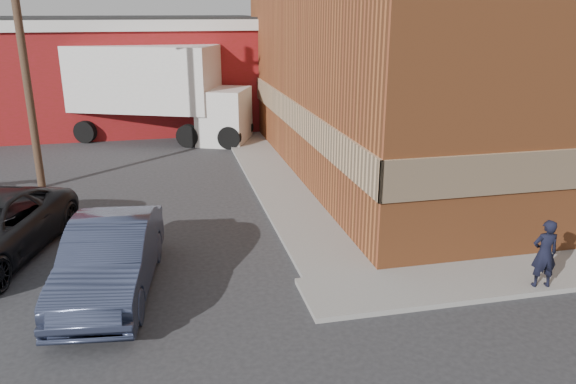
{
  "coord_description": "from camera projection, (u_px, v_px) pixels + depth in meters",
  "views": [
    {
      "loc": [
        -3.21,
        -11.24,
        5.99
      ],
      "look_at": [
        -0.07,
        2.59,
        1.34
      ],
      "focal_mm": 35.0,
      "sensor_mm": 36.0,
      "label": 1
    }
  ],
  "objects": [
    {
      "name": "sedan",
      "position": [
        110.0,
        258.0,
        12.22
      ],
      "size": [
        2.32,
        5.11,
        1.63
      ],
      "primitive_type": "imported",
      "rotation": [
        0.0,
        0.0,
        -0.12
      ],
      "color": "#323A54",
      "rests_on": "ground"
    },
    {
      "name": "brick_building",
      "position": [
        468.0,
        44.0,
        21.62
      ],
      "size": [
        14.25,
        18.25,
        9.36
      ],
      "color": "#974E27",
      "rests_on": "ground"
    },
    {
      "name": "utility_pole",
      "position": [
        22.0,
        49.0,
        18.25
      ],
      "size": [
        2.0,
        0.26,
        9.0
      ],
      "color": "#4D3626",
      "rests_on": "ground"
    },
    {
      "name": "ground",
      "position": [
        316.0,
        281.0,
        12.96
      ],
      "size": [
        90.0,
        90.0,
        0.0
      ],
      "primitive_type": "plane",
      "color": "#28282B",
      "rests_on": "ground"
    },
    {
      "name": "warehouse",
      "position": [
        104.0,
        72.0,
        29.36
      ],
      "size": [
        16.3,
        8.3,
        5.6
      ],
      "color": "maroon",
      "rests_on": "ground"
    },
    {
      "name": "man",
      "position": [
        545.0,
        254.0,
        12.24
      ],
      "size": [
        0.62,
        0.46,
        1.57
      ],
      "primitive_type": "imported",
      "rotation": [
        0.0,
        0.0,
        2.99
      ],
      "color": "black",
      "rests_on": "sidewalk_south"
    },
    {
      "name": "box_truck",
      "position": [
        160.0,
        87.0,
        26.01
      ],
      "size": [
        9.23,
        5.89,
        4.4
      ],
      "rotation": [
        0.0,
        0.0,
        -0.4
      ],
      "color": "silver",
      "rests_on": "ground"
    },
    {
      "name": "sidewalk_west",
      "position": [
        268.0,
        172.0,
        21.41
      ],
      "size": [
        1.8,
        18.0,
        0.12
      ],
      "primitive_type": "cube",
      "color": "gray",
      "rests_on": "ground"
    }
  ]
}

